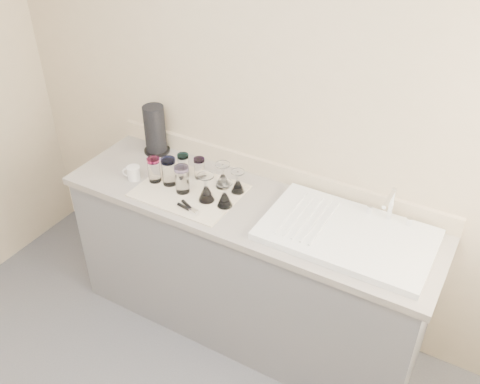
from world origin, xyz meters
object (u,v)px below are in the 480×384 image
Objects in this scene: paper_towel_roll at (155,130)px; goblet_front_right at (225,198)px; tumbler_blue at (169,171)px; goblet_back_left at (223,179)px; goblet_front_left at (206,192)px; tumbler_purple at (199,168)px; tumbler_lavender at (182,179)px; tumbler_magenta at (154,170)px; white_mug at (133,173)px; tumbler_cyan at (183,164)px; goblet_back_right at (238,185)px; can_opener at (189,208)px; sink_unit at (348,234)px.

goblet_front_right is at bearing -23.41° from paper_towel_roll.
tumbler_blue is 0.37m from goblet_front_right.
goblet_front_left is at bearing -93.46° from goblet_back_left.
tumbler_purple is 0.79× the size of tumbler_lavender.
tumbler_magenta is at bearing -169.16° from tumbler_blue.
tumbler_purple is 1.09× the size of white_mug.
tumbler_cyan reaches higher than white_mug.
goblet_front_right is 0.58m from white_mug.
goblet_back_left is at bearing 1.67° from tumbler_cyan.
goblet_front_left is at bearing -47.48° from tumbler_purple.
paper_towel_roll reaches higher than goblet_back_right.
tumbler_purple is at bearing -17.47° from paper_towel_roll.
tumbler_magenta is at bearing -158.47° from goblet_back_left.
can_opener is (0.12, -0.12, -0.07)m from tumbler_lavender.
sink_unit is 5.27× the size of goblet_front_left.
can_opener is at bearing -12.28° from white_mug.
goblet_front_right is 1.30× the size of white_mug.
goblet_front_left is at bearing 2.75° from white_mug.
tumbler_lavender is (0.09, -0.14, 0.01)m from tumbler_cyan.
tumbler_lavender is at bearing 179.15° from goblet_front_left.
tumbler_purple is 0.85× the size of goblet_back_left.
paper_towel_roll reaches higher than tumbler_lavender.
white_mug is (-0.58, -0.03, -0.02)m from goblet_front_right.
goblet_back_left is at bearing 42.54° from tumbler_lavender.
tumbler_magenta is at bearing -127.48° from tumbler_cyan.
paper_towel_roll is (-0.07, 0.31, 0.11)m from white_mug.
tumbler_cyan reaches higher than can_opener.
tumbler_lavender is at bearing -137.46° from goblet_back_left.
goblet_front_left reaches higher than goblet_back_left.
white_mug is at bearing -150.10° from tumbler_purple.
paper_towel_roll reaches higher than goblet_front_left.
goblet_back_right is 0.60m from white_mug.
paper_towel_roll is (-0.65, 0.14, 0.09)m from goblet_back_right.
tumbler_lavender is (0.19, -0.01, 0.01)m from tumbler_magenta.
goblet_front_left reaches higher than tumbler_cyan.
tumbler_purple is at bearing 37.54° from tumbler_magenta.
tumbler_lavender reaches higher than tumbler_purple.
sink_unit is 5.66× the size of goblet_back_left.
sink_unit reaches higher than white_mug.
white_mug is (-0.32, -0.19, -0.03)m from tumbler_purple.
sink_unit is 7.24× the size of white_mug.
goblet_front_left is at bearing 75.44° from can_opener.
tumbler_purple is 0.18m from tumbler_blue.
tumbler_cyan is at bearing 129.14° from can_opener.
paper_towel_roll is at bearing 152.16° from goblet_front_left.
goblet_front_right reaches higher than tumbler_purple.
tumbler_purple is at bearing 175.32° from sink_unit.
tumbler_blue is 0.54× the size of paper_towel_roll.
goblet_front_right is (0.26, 0.00, -0.03)m from tumbler_lavender.
can_opener is 0.67m from paper_towel_roll.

